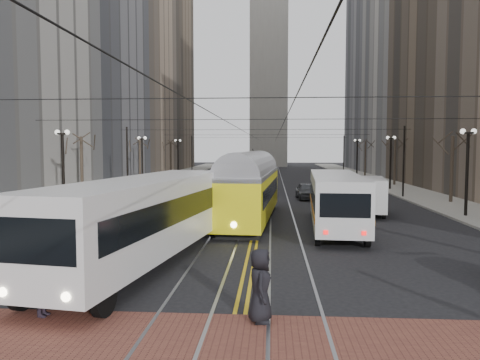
# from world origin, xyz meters

# --- Properties ---
(ground) EXTENTS (260.00, 260.00, 0.00)m
(ground) POSITION_xyz_m (0.00, 0.00, 0.00)
(ground) COLOR black
(ground) RESTS_ON ground
(sidewalk_left) EXTENTS (5.00, 140.00, 0.15)m
(sidewalk_left) POSITION_xyz_m (-15.00, 45.00, 0.07)
(sidewalk_left) COLOR gray
(sidewalk_left) RESTS_ON ground
(sidewalk_right) EXTENTS (5.00, 140.00, 0.15)m
(sidewalk_right) POSITION_xyz_m (15.00, 45.00, 0.07)
(sidewalk_right) COLOR gray
(sidewalk_right) RESTS_ON ground
(streetcar_rails) EXTENTS (4.80, 130.00, 0.02)m
(streetcar_rails) POSITION_xyz_m (0.00, 45.00, 0.00)
(streetcar_rails) COLOR gray
(streetcar_rails) RESTS_ON ground
(centre_lines) EXTENTS (0.42, 130.00, 0.01)m
(centre_lines) POSITION_xyz_m (0.00, 45.00, 0.01)
(centre_lines) COLOR gold
(centre_lines) RESTS_ON ground
(building_left_mid) EXTENTS (16.00, 20.00, 34.00)m
(building_left_mid) POSITION_xyz_m (-25.50, 46.00, 17.00)
(building_left_mid) COLOR slate
(building_left_mid) RESTS_ON ground
(building_left_midfar) EXTENTS (20.00, 20.00, 52.00)m
(building_left_midfar) POSITION_xyz_m (-27.50, 66.00, 26.00)
(building_left_midfar) COLOR gray
(building_left_midfar) RESTS_ON ground
(building_left_far) EXTENTS (16.00, 20.00, 40.00)m
(building_left_far) POSITION_xyz_m (-25.50, 86.00, 20.00)
(building_left_far) COLOR brown
(building_left_far) RESTS_ON ground
(building_right_mid) EXTENTS (16.00, 20.00, 34.00)m
(building_right_mid) POSITION_xyz_m (25.50, 46.00, 17.00)
(building_right_mid) COLOR brown
(building_right_mid) RESTS_ON ground
(building_right_midfar) EXTENTS (20.00, 20.00, 52.00)m
(building_right_midfar) POSITION_xyz_m (27.50, 66.00, 26.00)
(building_right_midfar) COLOR #ACA8A1
(building_right_midfar) RESTS_ON ground
(building_right_far) EXTENTS (16.00, 20.00, 40.00)m
(building_right_far) POSITION_xyz_m (25.50, 86.00, 20.00)
(building_right_far) COLOR slate
(building_right_far) RESTS_ON ground
(clock_tower) EXTENTS (12.00, 12.00, 66.00)m
(clock_tower) POSITION_xyz_m (0.00, 102.00, 35.96)
(clock_tower) COLOR #B2AFA5
(clock_tower) RESTS_ON ground
(lamp_posts) EXTENTS (27.60, 57.20, 5.60)m
(lamp_posts) POSITION_xyz_m (-0.00, 28.75, 2.80)
(lamp_posts) COLOR black
(lamp_posts) RESTS_ON ground
(street_trees) EXTENTS (31.68, 53.28, 5.60)m
(street_trees) POSITION_xyz_m (0.00, 35.25, 2.80)
(street_trees) COLOR #382D23
(street_trees) RESTS_ON ground
(trolley_wires) EXTENTS (25.96, 120.00, 6.60)m
(trolley_wires) POSITION_xyz_m (0.00, 34.83, 3.77)
(trolley_wires) COLOR black
(trolley_wires) RESTS_ON ground
(transit_bus) EXTENTS (4.86, 13.99, 3.43)m
(transit_bus) POSITION_xyz_m (-4.14, 4.37, 1.71)
(transit_bus) COLOR silver
(transit_bus) RESTS_ON ground
(streetcar) EXTENTS (3.59, 14.48, 3.38)m
(streetcar) POSITION_xyz_m (-0.50, 15.88, 1.69)
(streetcar) COLOR yellow
(streetcar) RESTS_ON ground
(rear_bus) EXTENTS (3.35, 12.09, 3.12)m
(rear_bus) POSITION_xyz_m (4.49, 13.08, 1.56)
(rear_bus) COLOR silver
(rear_bus) RESTS_ON ground
(cargo_van) EXTENTS (3.08, 6.02, 2.54)m
(cargo_van) POSITION_xyz_m (7.46, 18.85, 1.27)
(cargo_van) COLOR silver
(cargo_van) RESTS_ON ground
(sedan_grey) EXTENTS (2.00, 4.43, 1.48)m
(sedan_grey) POSITION_xyz_m (4.00, 28.50, 0.74)
(sedan_grey) COLOR #414449
(sedan_grey) RESTS_ON ground
(pedestrian_a) EXTENTS (0.67, 0.99, 1.98)m
(pedestrian_a) POSITION_xyz_m (0.57, -1.50, 1.00)
(pedestrian_a) COLOR black
(pedestrian_a) RESTS_ON crosswalk_band
(pedestrian_d) EXTENTS (0.72, 1.20, 1.81)m
(pedestrian_d) POSITION_xyz_m (-5.37, -1.50, 0.92)
(pedestrian_d) COLOR black
(pedestrian_d) RESTS_ON crosswalk_band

